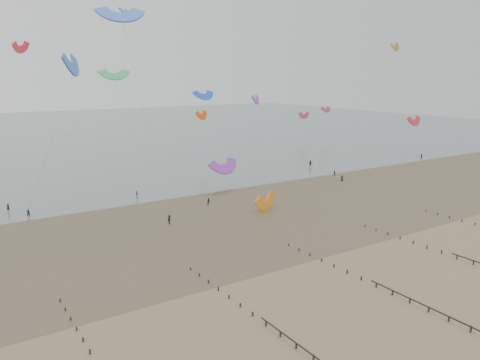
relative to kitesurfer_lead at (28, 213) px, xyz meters
The scene contains 7 objects.
ground 59.93m from the kitesurfer_lead, 60.86° to the right, with size 500.00×500.00×0.00m, color brown.
sea_and_shore 30.86m from the kitesurfer_lead, 35.56° to the right, with size 500.00×665.00×0.03m.
groynes 78.72m from the kitesurfer_lead, 65.07° to the right, with size 72.16×50.16×1.00m.
kitesurfer_lead is the anchor object (origin of this frame).
kitesurfers 60.66m from the kitesurfer_lead, ahead, with size 125.80×30.18×1.89m.
grounded_kite 47.50m from the kitesurfer_lead, 26.25° to the right, with size 6.72×3.52×5.12m, color orange, non-canonical shape.
kites_airborne 45.59m from the kitesurfer_lead, 55.29° to the left, with size 247.20×106.10×43.44m.
Camera 1 is at (-42.17, -44.60, 27.31)m, focal length 35.00 mm.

